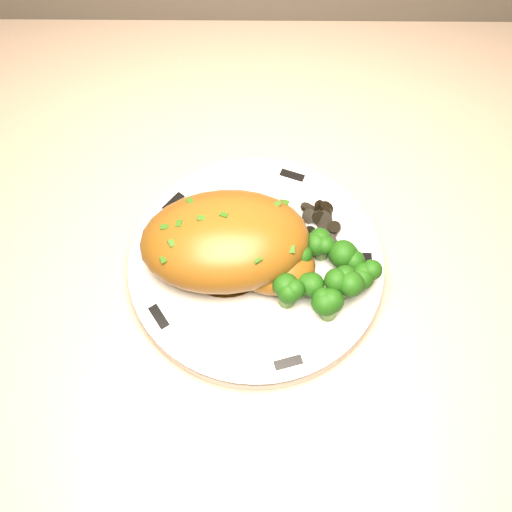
{
  "coord_description": "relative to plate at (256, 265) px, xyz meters",
  "views": [
    {
      "loc": [
        0.41,
        1.28,
        1.56
      ],
      "look_at": [
        0.4,
        1.6,
        0.98
      ],
      "focal_mm": 45.0,
      "sensor_mm": 36.0,
      "label": 1
    }
  ],
  "objects": [
    {
      "name": "broccoli_florets",
      "position": [
        0.07,
        -0.03,
        0.03
      ],
      "size": [
        0.1,
        0.09,
        0.04
      ],
      "rotation": [
        0.0,
        0.0,
        0.01
      ],
      "color": "#517531",
      "rests_on": "plate"
    },
    {
      "name": "rim_accent_3",
      "position": [
        0.03,
        -0.11,
        0.01
      ],
      "size": [
        0.03,
        0.02,
        0.0
      ],
      "primitive_type": "cube",
      "rotation": [
        0.0,
        0.0,
        6.56
      ],
      "color": "black",
      "rests_on": "plate"
    },
    {
      "name": "rim_accent_2",
      "position": [
        -0.1,
        -0.06,
        0.01
      ],
      "size": [
        0.02,
        0.03,
        0.0
      ],
      "primitive_type": "cube",
      "rotation": [
        0.0,
        0.0,
        5.3
      ],
      "color": "black",
      "rests_on": "plate"
    },
    {
      "name": "mushroom_pile",
      "position": [
        0.04,
        0.04,
        0.01
      ],
      "size": [
        0.08,
        0.06,
        0.02
      ],
      "color": "black",
      "rests_on": "plate"
    },
    {
      "name": "gravy_pool",
      "position": [
        -0.03,
        0.0,
        0.01
      ],
      "size": [
        0.1,
        0.1,
        0.0
      ],
      "primitive_type": "cylinder",
      "color": "#301D08",
      "rests_on": "plate"
    },
    {
      "name": "rim_accent_1",
      "position": [
        -0.09,
        0.07,
        0.01
      ],
      "size": [
        0.02,
        0.03,
        0.0
      ],
      "primitive_type": "cube",
      "rotation": [
        0.0,
        0.0,
        4.05
      ],
      "color": "black",
      "rests_on": "plate"
    },
    {
      "name": "chicken_breast",
      "position": [
        -0.03,
        0.0,
        0.04
      ],
      "size": [
        0.18,
        0.13,
        0.07
      ],
      "rotation": [
        0.0,
        0.0,
        0.09
      ],
      "color": "brown",
      "rests_on": "plate"
    },
    {
      "name": "plate",
      "position": [
        0.0,
        0.0,
        0.0
      ],
      "size": [
        0.27,
        0.27,
        0.02
      ],
      "primitive_type": "cylinder",
      "rotation": [
        0.0,
        0.0,
        0.01
      ],
      "color": "silver",
      "rests_on": "counter"
    },
    {
      "name": "rim_accent_4",
      "position": [
        0.12,
        -0.0,
        0.01
      ],
      "size": [
        0.01,
        0.03,
        0.0
      ],
      "primitive_type": "cube",
      "rotation": [
        0.0,
        0.0,
        7.82
      ],
      "color": "black",
      "rests_on": "plate"
    },
    {
      "name": "rim_accent_0",
      "position": [
        0.04,
        0.11,
        0.01
      ],
      "size": [
        0.03,
        0.02,
        0.0
      ],
      "primitive_type": "cube",
      "rotation": [
        0.0,
        0.0,
        2.79
      ],
      "color": "black",
      "rests_on": "plate"
    }
  ]
}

